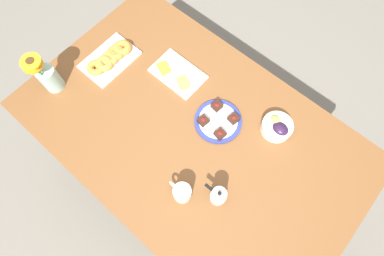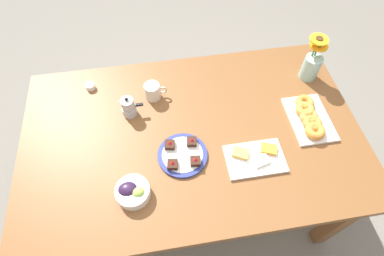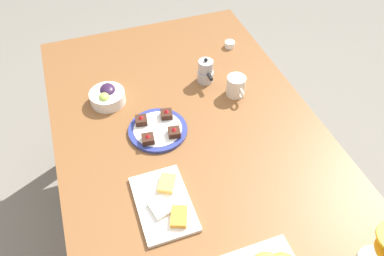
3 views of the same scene
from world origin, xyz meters
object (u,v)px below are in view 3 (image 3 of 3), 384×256
cheese_platter (165,203)px  jam_cup_honey (230,44)px  dining_table (192,150)px  dessert_plate (158,129)px  moka_pot (206,72)px  coffee_mug (236,86)px  grape_bowl (107,96)px

cheese_platter → jam_cup_honey: (-0.73, 0.54, 0.00)m
dining_table → jam_cup_honey: 0.61m
jam_cup_honey → dessert_plate: size_ratio=0.21×
jam_cup_honey → moka_pot: size_ratio=0.40×
dining_table → cheese_platter: 0.33m
coffee_mug → cheese_platter: size_ratio=0.43×
jam_cup_honey → moka_pot: (0.20, -0.20, 0.03)m
dining_table → coffee_mug: coffee_mug is taller
coffee_mug → cheese_platter: (0.41, -0.43, -0.03)m
coffee_mug → jam_cup_honey: (-0.32, 0.11, -0.03)m
moka_pot → jam_cup_honey: bearing=134.6°
cheese_platter → dessert_plate: (-0.32, 0.07, 0.00)m
dessert_plate → dining_table: bearing=61.8°
coffee_mug → moka_pot: 0.15m
dining_table → coffee_mug: bearing=122.7°
coffee_mug → cheese_platter: 0.60m
cheese_platter → dessert_plate: 0.32m
grape_bowl → cheese_platter: size_ratio=0.55×
dessert_plate → moka_pot: 0.35m
cheese_platter → moka_pot: bearing=147.5°
dessert_plate → moka_pot: moka_pot is taller
grape_bowl → dessert_plate: size_ratio=0.64×
dining_table → cheese_platter: cheese_platter is taller
jam_cup_honey → cheese_platter: bearing=-36.4°
cheese_platter → jam_cup_honey: 0.91m
cheese_platter → coffee_mug: bearing=133.9°
grape_bowl → dessert_plate: grape_bowl is taller
cheese_platter → dessert_plate: bearing=168.2°
dining_table → jam_cup_honey: bearing=143.1°
dining_table → coffee_mug: (-0.16, 0.25, 0.13)m
cheese_platter → jam_cup_honey: bearing=143.6°
dining_table → moka_pot: 0.35m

